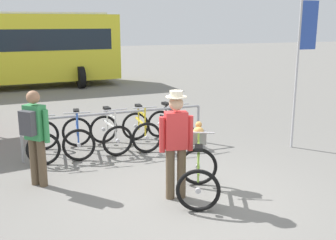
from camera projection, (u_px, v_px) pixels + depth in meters
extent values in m
plane|color=slate|center=(190.00, 200.00, 6.46)|extent=(80.00, 80.00, 0.00)
cylinder|color=#99999E|center=(22.00, 142.00, 8.07)|extent=(0.06, 0.06, 0.85)
cylinder|color=#99999E|center=(198.00, 124.00, 9.47)|extent=(0.06, 0.06, 0.85)
cylinder|color=#99999E|center=(116.00, 113.00, 8.67)|extent=(3.85, 0.22, 0.05)
torus|color=black|center=(44.00, 135.00, 8.88)|extent=(0.66, 0.10, 0.66)
cylinder|color=#B7B7BC|center=(44.00, 135.00, 8.88)|extent=(0.08, 0.07, 0.08)
torus|color=black|center=(43.00, 149.00, 7.93)|extent=(0.66, 0.10, 0.66)
cylinder|color=#B7B7BC|center=(43.00, 149.00, 7.93)|extent=(0.08, 0.07, 0.08)
cube|color=#9ED14C|center=(43.00, 131.00, 8.35)|extent=(0.09, 0.92, 0.04)
cube|color=#9ED14C|center=(42.00, 121.00, 8.25)|extent=(0.07, 0.61, 0.04)
cylinder|color=#9ED14C|center=(43.00, 127.00, 8.51)|extent=(0.03, 0.03, 0.55)
cube|color=black|center=(42.00, 114.00, 8.45)|extent=(0.13, 0.25, 0.06)
cylinder|color=#9ED14C|center=(42.00, 132.00, 7.97)|extent=(0.03, 0.03, 0.63)
cylinder|color=#B7B7BC|center=(41.00, 116.00, 7.90)|extent=(0.52, 0.06, 0.03)
torus|color=black|center=(77.00, 132.00, 9.14)|extent=(0.67, 0.15, 0.66)
cylinder|color=#B7B7BC|center=(77.00, 132.00, 9.14)|extent=(0.09, 0.07, 0.08)
torus|color=black|center=(79.00, 145.00, 8.18)|extent=(0.67, 0.15, 0.66)
cylinder|color=#B7B7BC|center=(79.00, 145.00, 8.18)|extent=(0.09, 0.07, 0.08)
cube|color=#2D56B7|center=(77.00, 128.00, 8.61)|extent=(0.12, 0.92, 0.04)
cube|color=#2D56B7|center=(77.00, 118.00, 8.51)|extent=(0.09, 0.61, 0.04)
cylinder|color=#2D56B7|center=(77.00, 123.00, 8.77)|extent=(0.03, 0.03, 0.55)
cube|color=black|center=(76.00, 111.00, 8.70)|extent=(0.14, 0.25, 0.06)
cylinder|color=#2D56B7|center=(78.00, 128.00, 8.22)|extent=(0.03, 0.03, 0.63)
cylinder|color=#B7B7BC|center=(77.00, 113.00, 8.15)|extent=(0.52, 0.07, 0.03)
torus|color=black|center=(104.00, 129.00, 9.36)|extent=(0.67, 0.16, 0.66)
cylinder|color=#B7B7BC|center=(104.00, 129.00, 9.36)|extent=(0.09, 0.07, 0.08)
torus|color=black|center=(118.00, 141.00, 8.47)|extent=(0.67, 0.16, 0.66)
cylinder|color=#B7B7BC|center=(118.00, 141.00, 8.47)|extent=(0.09, 0.07, 0.08)
cube|color=silver|center=(110.00, 125.00, 8.86)|extent=(0.13, 0.92, 0.04)
cube|color=silver|center=(110.00, 115.00, 8.76)|extent=(0.10, 0.61, 0.04)
cylinder|color=silver|center=(107.00, 121.00, 9.01)|extent=(0.03, 0.03, 0.55)
cube|color=black|center=(107.00, 108.00, 8.95)|extent=(0.14, 0.25, 0.06)
cylinder|color=silver|center=(115.00, 125.00, 8.50)|extent=(0.03, 0.03, 0.63)
cylinder|color=#B7B7BC|center=(115.00, 110.00, 8.43)|extent=(0.52, 0.08, 0.03)
torus|color=black|center=(136.00, 126.00, 9.64)|extent=(0.66, 0.10, 0.66)
cylinder|color=#B7B7BC|center=(136.00, 126.00, 9.64)|extent=(0.08, 0.06, 0.08)
torus|color=black|center=(147.00, 138.00, 8.70)|extent=(0.66, 0.10, 0.66)
cylinder|color=#B7B7BC|center=(147.00, 138.00, 8.70)|extent=(0.08, 0.06, 0.08)
cube|color=yellow|center=(141.00, 122.00, 9.12)|extent=(0.06, 0.92, 0.04)
cube|color=yellow|center=(141.00, 112.00, 9.02)|extent=(0.05, 0.61, 0.04)
cylinder|color=yellow|center=(139.00, 118.00, 9.27)|extent=(0.03, 0.03, 0.55)
cube|color=black|center=(138.00, 106.00, 9.21)|extent=(0.13, 0.24, 0.06)
cylinder|color=yellow|center=(145.00, 122.00, 8.74)|extent=(0.03, 0.03, 0.63)
cylinder|color=#B7B7BC|center=(145.00, 107.00, 8.66)|extent=(0.52, 0.04, 0.03)
torus|color=black|center=(159.00, 124.00, 9.86)|extent=(0.66, 0.19, 0.66)
cylinder|color=#B7B7BC|center=(159.00, 124.00, 9.86)|extent=(0.09, 0.07, 0.08)
torus|color=black|center=(181.00, 134.00, 8.99)|extent=(0.66, 0.19, 0.66)
cylinder|color=#B7B7BC|center=(181.00, 134.00, 8.99)|extent=(0.09, 0.07, 0.08)
cube|color=black|center=(170.00, 119.00, 9.37)|extent=(0.19, 0.91, 0.04)
cube|color=black|center=(171.00, 110.00, 9.27)|extent=(0.14, 0.61, 0.04)
cylinder|color=black|center=(166.00, 115.00, 9.51)|extent=(0.03, 0.03, 0.55)
cube|color=black|center=(166.00, 104.00, 9.45)|extent=(0.16, 0.26, 0.06)
cylinder|color=black|center=(179.00, 119.00, 9.02)|extent=(0.03, 0.03, 0.63)
cylinder|color=#B7B7BC|center=(179.00, 105.00, 8.95)|extent=(0.52, 0.12, 0.03)
torus|color=black|center=(198.00, 191.00, 5.99)|extent=(0.63, 0.32, 0.66)
cylinder|color=#B7B7BC|center=(198.00, 191.00, 5.99)|extent=(0.10, 0.09, 0.08)
torus|color=black|center=(198.00, 166.00, 6.98)|extent=(0.63, 0.32, 0.66)
cylinder|color=#B7B7BC|center=(198.00, 166.00, 6.98)|extent=(0.10, 0.09, 0.08)
cube|color=#9ED14C|center=(198.00, 164.00, 6.43)|extent=(0.40, 0.86, 0.04)
cube|color=#9ED14C|center=(199.00, 149.00, 6.43)|extent=(0.28, 0.58, 0.04)
cylinder|color=#9ED14C|center=(198.00, 165.00, 6.24)|extent=(0.03, 0.03, 0.55)
cube|color=black|center=(199.00, 148.00, 6.18)|extent=(0.21, 0.27, 0.06)
cylinder|color=#9ED14C|center=(198.00, 151.00, 6.79)|extent=(0.03, 0.03, 0.63)
cylinder|color=#B7B7BC|center=(199.00, 133.00, 6.71)|extent=(0.49, 0.23, 0.03)
cube|color=gray|center=(199.00, 137.00, 6.88)|extent=(0.32, 0.29, 0.22)
ellipsoid|color=tan|center=(199.00, 132.00, 6.85)|extent=(0.23, 0.22, 0.16)
sphere|color=tan|center=(199.00, 125.00, 6.91)|extent=(0.11, 0.11, 0.11)
cylinder|color=brown|center=(181.00, 173.00, 6.46)|extent=(0.14, 0.14, 0.82)
cylinder|color=brown|center=(170.00, 174.00, 6.42)|extent=(0.14, 0.14, 0.82)
cube|color=red|center=(176.00, 130.00, 6.28)|extent=(0.37, 0.25, 0.58)
cylinder|color=red|center=(190.00, 133.00, 6.31)|extent=(0.09, 0.09, 0.55)
cylinder|color=red|center=(162.00, 135.00, 6.23)|extent=(0.09, 0.09, 0.55)
sphere|color=tan|center=(176.00, 103.00, 6.18)|extent=(0.22, 0.22, 0.22)
cylinder|color=beige|center=(176.00, 97.00, 6.15)|extent=(0.32, 0.32, 0.02)
cylinder|color=beige|center=(176.00, 94.00, 6.14)|extent=(0.20, 0.20, 0.09)
cylinder|color=brown|center=(34.00, 161.00, 6.99)|extent=(0.14, 0.14, 0.82)
cylinder|color=brown|center=(42.00, 163.00, 6.91)|extent=(0.14, 0.14, 0.82)
cube|color=#338C4C|center=(35.00, 122.00, 6.78)|extent=(0.38, 0.38, 0.58)
cylinder|color=#338C4C|center=(26.00, 123.00, 6.91)|extent=(0.09, 0.09, 0.55)
cylinder|color=#338C4C|center=(46.00, 126.00, 6.72)|extent=(0.09, 0.09, 0.55)
sphere|color=#9E7051|center=(33.00, 97.00, 6.68)|extent=(0.22, 0.22, 0.22)
cube|color=#3F3F44|center=(28.00, 123.00, 6.64)|extent=(0.28, 0.28, 0.40)
cylinder|color=black|center=(81.00, 77.00, 17.06)|extent=(0.32, 0.92, 0.90)
cylinder|color=black|center=(70.00, 71.00, 19.29)|extent=(0.32, 0.92, 0.90)
cylinder|color=#B2B2B7|center=(296.00, 76.00, 8.77)|extent=(0.05, 0.05, 3.20)
cube|color=#2D4CA5|center=(309.00, 25.00, 8.60)|extent=(0.40, 0.03, 1.00)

